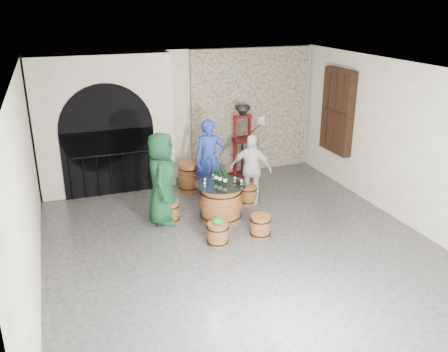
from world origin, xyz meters
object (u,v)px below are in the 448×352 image
object	(u,v)px
corking_press	(242,137)
person_green	(162,178)
wine_bottle_right	(216,175)
barrel_stool_left	(170,212)
barrel_stool_near_right	(261,226)
side_barrel	(189,177)
barrel_table	(221,202)
barrel_stool_right	(248,194)
person_blue	(210,160)
barrel_stool_far	(211,191)
barrel_stool_near_left	(218,234)
wine_bottle_center	(225,178)
person_white	(251,169)
wine_bottle_left	(220,177)

from	to	relation	value
corking_press	person_green	bearing A→B (deg)	-147.27
wine_bottle_right	corking_press	xyz separation A→B (m)	(1.39, 2.02, 0.15)
barrel_stool_left	person_green	bearing A→B (deg)	163.34
barrel_stool_near_right	side_barrel	world-z (taller)	side_barrel
barrel_table	wine_bottle_right	distance (m)	0.56
wine_bottle_right	barrel_table	bearing A→B (deg)	-74.77
corking_press	barrel_stool_right	bearing A→B (deg)	-111.16
person_blue	side_barrel	distance (m)	0.85
barrel_stool_far	barrel_stool_near_left	bearing A→B (deg)	-105.37
barrel_table	wine_bottle_center	size ratio (longest dim) A/B	3.22
barrel_table	barrel_stool_far	world-z (taller)	barrel_table
person_blue	corking_press	bearing A→B (deg)	53.07
person_white	person_green	bearing A→B (deg)	-137.58
barrel_stool_right	barrel_stool_near_left	distance (m)	2.02
person_green	wine_bottle_center	world-z (taller)	person_green
barrel_stool_near_right	side_barrel	distance (m)	2.79
person_blue	barrel_stool_near_right	bearing A→B (deg)	-67.72
barrel_table	person_green	xyz separation A→B (m)	(-1.13, 0.34, 0.55)
barrel_stool_left	person_green	distance (m)	0.74
barrel_stool_near_right	corking_press	distance (m)	3.35
barrel_stool_right	wine_bottle_center	xyz separation A→B (m)	(-0.80, -0.67, 0.72)
person_green	person_blue	world-z (taller)	person_green
person_green	wine_bottle_left	size ratio (longest dim) A/B	5.83
barrel_stool_left	barrel_stool_far	world-z (taller)	same
barrel_stool_left	wine_bottle_center	xyz separation A→B (m)	(1.07, -0.37, 0.72)
wine_bottle_left	barrel_stool_far	bearing A→B (deg)	81.67
barrel_table	person_green	bearing A→B (deg)	163.34
person_blue	wine_bottle_center	xyz separation A→B (m)	(-0.10, -1.29, 0.02)
wine_bottle_left	wine_bottle_center	world-z (taller)	same
barrel_stool_right	corking_press	bearing A→B (deg)	72.64
barrel_stool_far	barrel_stool_right	world-z (taller)	same
person_white	barrel_stool_left	bearing A→B (deg)	-135.96
barrel_stool_right	wine_bottle_left	xyz separation A→B (m)	(-0.86, -0.56, 0.72)
barrel_stool_near_left	wine_bottle_right	distance (m)	1.38
barrel_stool_far	barrel_stool_near_left	xyz separation A→B (m)	(-0.55, -2.01, 0.00)
barrel_stool_near_left	corking_press	size ratio (longest dim) A/B	0.23
barrel_stool_right	barrel_stool_near_right	world-z (taller)	same
barrel_stool_right	person_blue	distance (m)	1.16
wine_bottle_left	corking_press	size ratio (longest dim) A/B	0.17
barrel_stool_left	wine_bottle_center	world-z (taller)	wine_bottle_center
wine_bottle_right	corking_press	distance (m)	2.46
wine_bottle_right	barrel_stool_far	bearing A→B (deg)	78.37
barrel_stool_left	person_white	size ratio (longest dim) A/B	0.28
barrel_stool_near_left	wine_bottle_left	world-z (taller)	wine_bottle_left
barrel_table	barrel_stool_near_left	xyz separation A→B (m)	(-0.41, -0.97, -0.18)
barrel_stool_near_right	wine_bottle_left	size ratio (longest dim) A/B	1.34
barrel_stool_near_right	wine_bottle_center	world-z (taller)	wine_bottle_center
corking_press	barrel_table	bearing A→B (deg)	-125.61
corking_press	person_blue	bearing A→B (deg)	-144.92
barrel_stool_left	barrel_stool_far	bearing A→B (deg)	32.82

